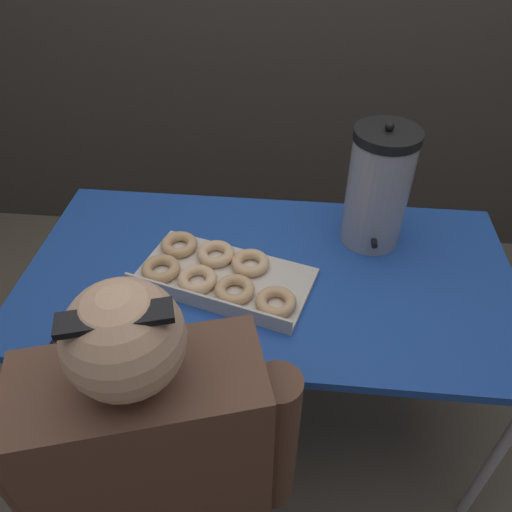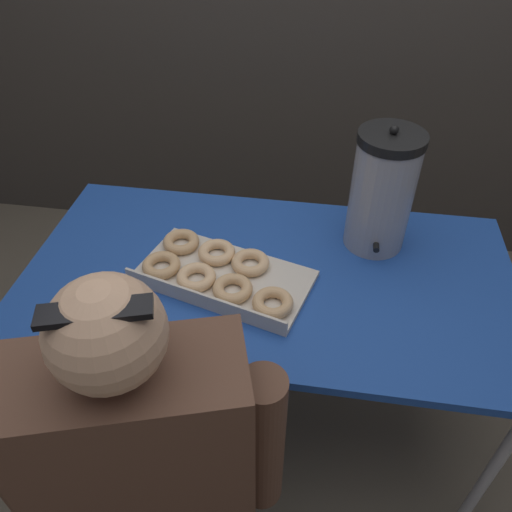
% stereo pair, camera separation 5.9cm
% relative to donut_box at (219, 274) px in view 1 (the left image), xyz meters
% --- Properties ---
extents(ground_plane, '(12.00, 12.00, 0.00)m').
position_rel_donut_box_xyz_m(ground_plane, '(0.14, 0.05, -0.73)').
color(ground_plane, brown).
extents(folding_table, '(1.45, 0.76, 0.71)m').
position_rel_donut_box_xyz_m(folding_table, '(0.14, 0.05, -0.07)').
color(folding_table, '#1E479E').
rests_on(folding_table, ground).
extents(donut_box, '(0.55, 0.39, 0.05)m').
position_rel_donut_box_xyz_m(donut_box, '(0.00, 0.00, 0.00)').
color(donut_box, beige).
rests_on(donut_box, folding_table).
extents(coffee_urn, '(0.19, 0.22, 0.40)m').
position_rel_donut_box_xyz_m(coffee_urn, '(0.45, 0.24, 0.17)').
color(coffee_urn, '#939399').
rests_on(coffee_urn, folding_table).
extents(cell_phone, '(0.10, 0.16, 0.01)m').
position_rel_donut_box_xyz_m(cell_phone, '(-0.35, -0.21, -0.02)').
color(cell_phone, black).
rests_on(cell_phone, folding_table).
extents(person_seated, '(0.59, 0.35, 1.20)m').
position_rel_donut_box_xyz_m(person_seated, '(-0.05, -0.55, -0.17)').
color(person_seated, '#33332D').
rests_on(person_seated, ground).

